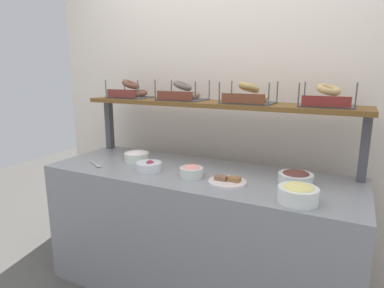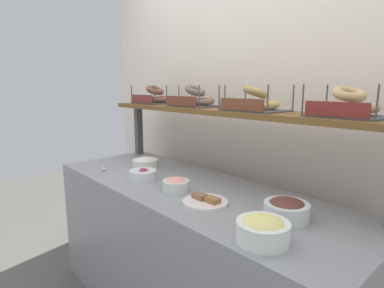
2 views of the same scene
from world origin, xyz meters
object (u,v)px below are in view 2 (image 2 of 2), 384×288
at_px(serving_plate_white, 205,201).
at_px(bowl_chocolate_spread, 287,209).
at_px(bowl_beet_salad, 143,174).
at_px(serving_spoon_near_plate, 104,168).
at_px(bagel_basket_poppy, 195,100).
at_px(bagel_basket_plain, 347,106).
at_px(bowl_cream_cheese, 145,163).
at_px(bagel_basket_cinnamon_raisin, 155,98).
at_px(bagel_basket_sesame, 254,102).
at_px(bowl_lox_spread, 176,184).
at_px(bowl_egg_salad, 263,229).

bearing_deg(serving_plate_white, bowl_chocolate_spread, 20.67).
height_order(bowl_beet_salad, serving_spoon_near_plate, bowl_beet_salad).
relative_size(serving_plate_white, serving_spoon_near_plate, 1.33).
height_order(bagel_basket_poppy, bagel_basket_plain, bagel_basket_poppy).
distance_m(bowl_cream_cheese, serving_spoon_near_plate, 0.29).
distance_m(bowl_chocolate_spread, bagel_basket_cinnamon_raisin, 1.42).
bearing_deg(bowl_beet_salad, bowl_cream_cheese, 143.78).
relative_size(serving_plate_white, bagel_basket_cinnamon_raisin, 0.71).
distance_m(bowl_chocolate_spread, bagel_basket_sesame, 0.62).
height_order(bowl_cream_cheese, bowl_lox_spread, bowl_cream_cheese).
bearing_deg(bagel_basket_cinnamon_raisin, bowl_beet_salad, -42.94).
height_order(bowl_beet_salad, bagel_basket_cinnamon_raisin, bagel_basket_cinnamon_raisin).
relative_size(bowl_cream_cheese, bagel_basket_poppy, 0.54).
distance_m(bowl_beet_salad, bowl_chocolate_spread, 0.91).
xyz_separation_m(bowl_egg_salad, bagel_basket_sesame, (-0.42, 0.49, 0.43)).
relative_size(bowl_cream_cheese, bagel_basket_plain, 0.57).
height_order(bowl_cream_cheese, bagel_basket_cinnamon_raisin, bagel_basket_cinnamon_raisin).
distance_m(bagel_basket_sesame, bagel_basket_plain, 0.48).
bearing_deg(bagel_basket_sesame, bowl_egg_salad, -49.07).
bearing_deg(bagel_basket_poppy, bowl_egg_salad, -28.63).
bearing_deg(bagel_basket_poppy, bowl_cream_cheese, -135.39).
bearing_deg(bagel_basket_cinnamon_raisin, serving_spoon_near_plate, -84.82).
bearing_deg(bowl_chocolate_spread, bowl_egg_salad, -77.90).
xyz_separation_m(bagel_basket_poppy, bagel_basket_plain, (0.98, 0.00, 0.00)).
bearing_deg(bagel_basket_poppy, bowl_beet_salad, -94.89).
relative_size(bowl_chocolate_spread, bagel_basket_sesame, 0.59).
bearing_deg(bagel_basket_sesame, bagel_basket_poppy, 178.23).
xyz_separation_m(bowl_beet_salad, bowl_cream_cheese, (-0.21, 0.15, 0.01)).
height_order(serving_spoon_near_plate, bagel_basket_sesame, bagel_basket_sesame).
bearing_deg(bowl_cream_cheese, bowl_chocolate_spread, -0.81).
distance_m(serving_plate_white, bagel_basket_cinnamon_raisin, 1.15).
bearing_deg(bowl_cream_cheese, serving_spoon_near_plate, -128.68).
height_order(bowl_chocolate_spread, bowl_lox_spread, bowl_chocolate_spread).
height_order(bowl_lox_spread, bagel_basket_poppy, bagel_basket_poppy).
relative_size(bowl_lox_spread, bagel_basket_sesame, 0.44).
xyz_separation_m(bowl_beet_salad, bowl_chocolate_spread, (0.90, 0.14, 0.01)).
height_order(bowl_lox_spread, bagel_basket_sesame, bagel_basket_sesame).
height_order(bowl_beet_salad, bowl_cream_cheese, bowl_cream_cheese).
height_order(bowl_cream_cheese, bagel_basket_plain, bagel_basket_plain).
bearing_deg(bagel_basket_plain, bowl_beet_salad, -158.43).
height_order(bowl_egg_salad, serving_plate_white, bowl_egg_salad).
relative_size(bowl_chocolate_spread, serving_plate_white, 0.87).
distance_m(bowl_beet_salad, bagel_basket_poppy, 0.59).
relative_size(bowl_beet_salad, bowl_cream_cheese, 0.94).
relative_size(serving_spoon_near_plate, bagel_basket_poppy, 0.51).
bearing_deg(bagel_basket_sesame, bowl_chocolate_spread, -33.14).
xyz_separation_m(bowl_beet_salad, serving_plate_white, (0.54, 0.00, -0.02)).
distance_m(bowl_lox_spread, bagel_basket_poppy, 0.64).
bearing_deg(bowl_beet_salad, serving_spoon_near_plate, -170.13).
bearing_deg(bagel_basket_cinnamon_raisin, bowl_egg_salad, -20.14).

